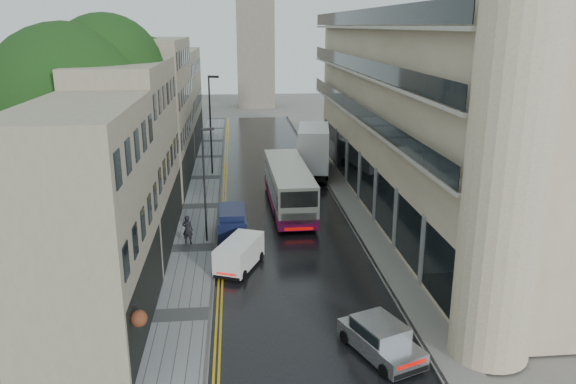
{
  "coord_description": "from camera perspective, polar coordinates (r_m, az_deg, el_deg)",
  "views": [
    {
      "loc": [
        -3.15,
        -13.04,
        13.13
      ],
      "look_at": [
        -0.19,
        18.0,
        3.86
      ],
      "focal_mm": 35.0,
      "sensor_mm": 36.0,
      "label": 1
    }
  ],
  "objects": [
    {
      "name": "lamp_post_near",
      "position": [
        34.72,
        -8.48,
        0.56
      ],
      "size": [
        0.8,
        0.49,
        7.09
      ],
      "primitive_type": null,
      "rotation": [
        0.0,
        0.0,
        0.42
      ],
      "color": "black",
      "rests_on": "left_sidewalk"
    },
    {
      "name": "white_lorry",
      "position": [
        48.88,
        1.17,
        3.76
      ],
      "size": [
        3.85,
        8.99,
        4.57
      ],
      "primitive_type": null,
      "rotation": [
        0.0,
        0.0,
        -0.15
      ],
      "color": "white",
      "rests_on": "road"
    },
    {
      "name": "road",
      "position": [
        42.73,
        -0.95,
        -1.32
      ],
      "size": [
        9.0,
        85.0,
        0.02
      ],
      "primitive_type": "cube",
      "color": "black",
      "rests_on": "ground"
    },
    {
      "name": "modern_block",
      "position": [
        41.74,
        13.55,
        7.66
      ],
      "size": [
        8.0,
        40.0,
        14.0
      ],
      "primitive_type": null,
      "color": "beige",
      "rests_on": "ground"
    },
    {
      "name": "navy_van",
      "position": [
        34.28,
        -7.03,
        -4.05
      ],
      "size": [
        1.81,
        4.39,
        2.23
      ],
      "primitive_type": null,
      "rotation": [
        0.0,
        0.0,
        0.02
      ],
      "color": "#0E1433",
      "rests_on": "road"
    },
    {
      "name": "pedestrian",
      "position": [
        35.25,
        -10.16,
        -3.78
      ],
      "size": [
        0.76,
        0.59,
        1.83
      ],
      "primitive_type": "imported",
      "rotation": [
        0.0,
        0.0,
        2.88
      ],
      "color": "black",
      "rests_on": "left_sidewalk"
    },
    {
      "name": "tree_far",
      "position": [
        47.43,
        -16.52,
        7.52
      ],
      "size": [
        9.24,
        9.24,
        12.46
      ],
      "primitive_type": null,
      "color": "black",
      "rests_on": "ground"
    },
    {
      "name": "right_sidewalk",
      "position": [
        43.44,
        6.17,
        -1.05
      ],
      "size": [
        1.8,
        85.0,
        0.12
      ],
      "primitive_type": "cube",
      "color": "slate",
      "rests_on": "ground"
    },
    {
      "name": "lamp_post_far",
      "position": [
        51.01,
        -7.88,
        6.68
      ],
      "size": [
        1.0,
        0.54,
        8.78
      ],
      "primitive_type": null,
      "rotation": [
        0.0,
        0.0,
        -0.35
      ],
      "color": "black",
      "rests_on": "left_sidewalk"
    },
    {
      "name": "white_van",
      "position": [
        30.77,
        -7.18,
        -7.05
      ],
      "size": [
        2.95,
        4.11,
        1.71
      ],
      "primitive_type": null,
      "rotation": [
        0.0,
        0.0,
        -0.4
      ],
      "color": "white",
      "rests_on": "road"
    },
    {
      "name": "left_sidewalk",
      "position": [
        42.68,
        -8.8,
        -1.47
      ],
      "size": [
        2.7,
        85.0,
        0.12
      ],
      "primitive_type": "cube",
      "color": "gray",
      "rests_on": "ground"
    },
    {
      "name": "cream_bus",
      "position": [
        38.35,
        -1.21,
        -0.89
      ],
      "size": [
        2.92,
        11.86,
        3.22
      ],
      "primitive_type": null,
      "rotation": [
        0.0,
        0.0,
        0.02
      ],
      "color": "beige",
      "rests_on": "road"
    },
    {
      "name": "tree_near",
      "position": [
        34.89,
        -20.98,
        5.25
      ],
      "size": [
        10.56,
        10.56,
        13.89
      ],
      "primitive_type": null,
      "color": "black",
      "rests_on": "ground"
    },
    {
      "name": "silver_hatchback",
      "position": [
        22.81,
        9.87,
        -16.54
      ],
      "size": [
        3.1,
        4.36,
        1.5
      ],
      "primitive_type": null,
      "rotation": [
        0.0,
        0.0,
        0.38
      ],
      "color": "silver",
      "rests_on": "road"
    },
    {
      "name": "old_shop_row",
      "position": [
        44.08,
        -13.68,
        6.79
      ],
      "size": [
        4.5,
        56.0,
        12.0
      ],
      "primitive_type": null,
      "color": "gray",
      "rests_on": "ground"
    }
  ]
}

